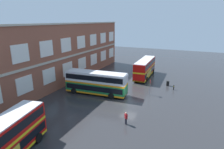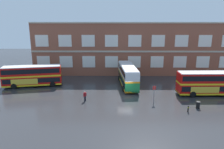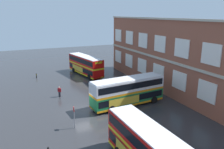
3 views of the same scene
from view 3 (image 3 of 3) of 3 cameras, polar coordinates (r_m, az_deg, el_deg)
ground_plane at (r=32.23m, az=-3.78°, el=-8.47°), size 120.00×120.00×0.00m
brick_terminal_building at (r=36.73m, az=21.80°, el=3.26°), size 47.24×8.19×12.29m
double_decker_near at (r=48.97m, az=-6.76°, el=2.43°), size 11.29×4.65×4.07m
double_decker_middle at (r=32.43m, az=4.02°, el=-4.23°), size 3.56×11.18×4.07m
waiting_passenger at (r=36.89m, az=-13.21°, el=-4.16°), size 0.50×0.55×1.70m
bus_stand_flag at (r=26.58m, az=-9.62°, el=-10.18°), size 0.44×0.10×2.70m
safety_bollard_east at (r=48.92m, az=-18.63°, el=-0.29°), size 0.19×0.19×0.95m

